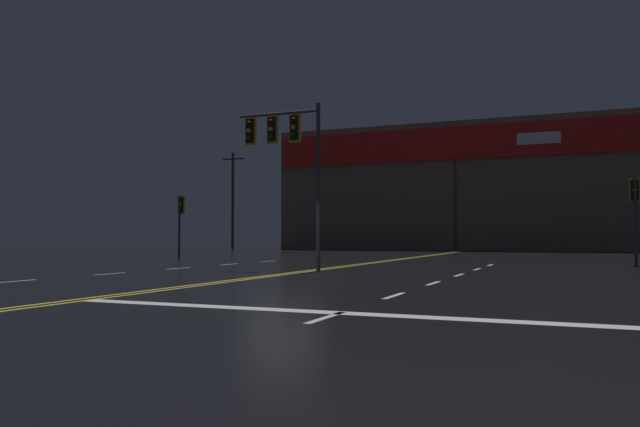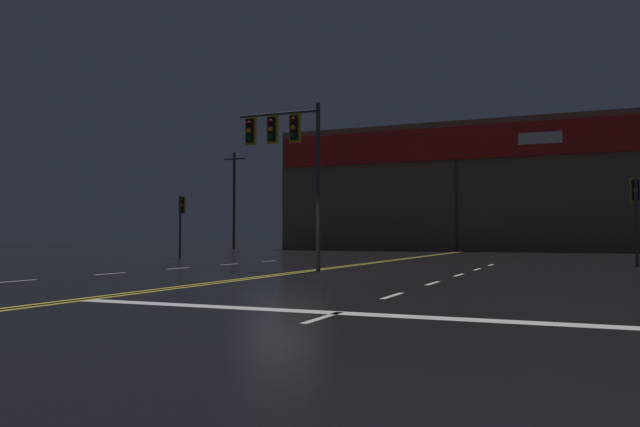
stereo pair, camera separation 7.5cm
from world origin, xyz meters
TOP-DOWN VIEW (x-y plane):
  - ground_plane at (0.00, 0.00)m, footprint 200.00×200.00m
  - road_markings at (1.00, -1.63)m, footprint 15.28×60.00m
  - traffic_signal_median at (-0.84, 1.83)m, footprint 3.09×0.36m
  - traffic_signal_corner_northeast at (10.63, 10.53)m, footprint 0.42×0.36m
  - traffic_signal_corner_northwest at (-11.56, 10.99)m, footprint 0.42×0.36m
  - building_backdrop at (0.00, 38.14)m, footprint 32.77×10.23m
  - utility_pole_row at (2.43, 33.21)m, footprint 46.07×0.26m

SIDE VIEW (x-z plane):
  - ground_plane at x=0.00m, z-range 0.00..0.00m
  - road_markings at x=1.00m, z-range 0.00..0.01m
  - traffic_signal_corner_northwest at x=-11.56m, z-range 0.80..4.20m
  - traffic_signal_corner_northeast at x=10.63m, z-range 0.83..4.37m
  - traffic_signal_median at x=-0.84m, z-range 1.59..7.29m
  - building_backdrop at x=0.00m, z-range 0.02..10.60m
  - utility_pole_row at x=2.43m, z-range -0.78..11.69m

